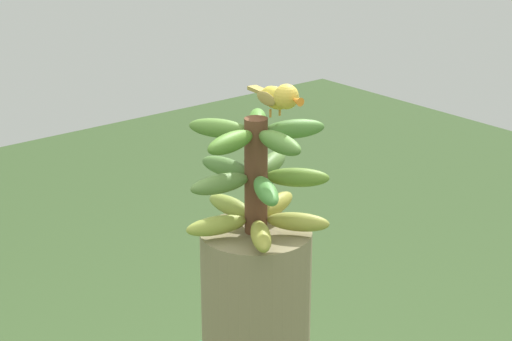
{
  "coord_description": "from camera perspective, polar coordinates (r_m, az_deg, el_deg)",
  "views": [
    {
      "loc": [
        1.33,
        -1.08,
        1.85
      ],
      "look_at": [
        0.0,
        0.0,
        1.22
      ],
      "focal_mm": 61.28,
      "sensor_mm": 36.0,
      "label": 1
    }
  ],
  "objects": [
    {
      "name": "perched_bird",
      "position": [
        1.78,
        1.55,
        4.81
      ],
      "size": [
        0.18,
        0.06,
        0.08
      ],
      "color": "#C68933",
      "rests_on": "banana_bunch"
    },
    {
      "name": "banana_bunch",
      "position": [
        1.83,
        0.01,
        -0.35
      ],
      "size": [
        0.31,
        0.31,
        0.25
      ],
      "color": "brown",
      "rests_on": "banana_tree"
    }
  ]
}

